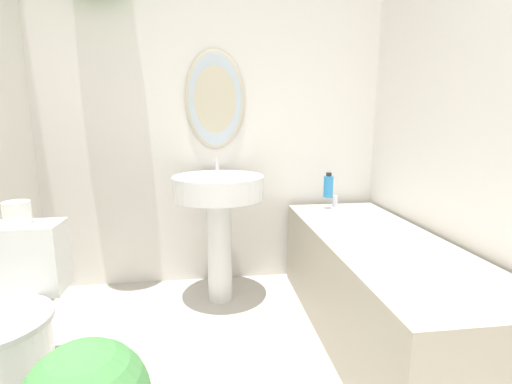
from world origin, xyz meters
name	(u,v)px	position (x,y,z in m)	size (l,w,h in m)	color
wall_back	(195,88)	(-0.12, 2.37, 1.35)	(2.42, 0.41, 2.40)	silver
toilet	(4,339)	(-0.88, 1.26, 0.29)	(0.43, 0.60, 0.70)	white
pedestal_sink	(219,204)	(0.01, 2.04, 0.63)	(0.56, 0.56, 0.91)	white
bathtub	(379,287)	(0.82, 1.50, 0.29)	(0.62, 1.63, 0.63)	#B2A893
shampoo_bottle	(328,186)	(0.76, 2.18, 0.70)	(0.07, 0.07, 0.17)	#2D84C6
toilet_paper_roll	(17,213)	(-0.88, 1.48, 0.75)	(0.11, 0.11, 0.10)	white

